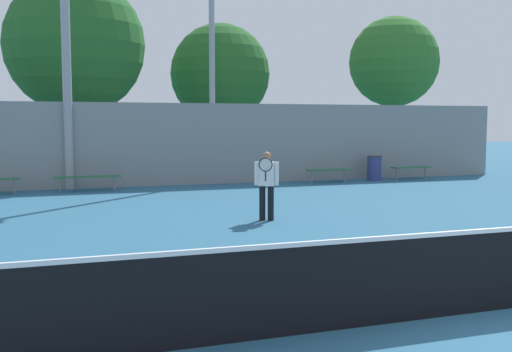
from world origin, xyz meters
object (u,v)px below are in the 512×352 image
at_px(bench_courtside_near, 411,168).
at_px(trash_bin, 374,168).
at_px(bench_adjacent_court, 328,170).
at_px(tennis_net, 494,269).
at_px(tree_green_broad, 75,46).
at_px(tree_green_tall, 220,74).
at_px(bench_courtside_far, 87,177).
at_px(tennis_player, 267,182).
at_px(tree_dark_dense, 394,62).

height_order(bench_courtside_near, trash_bin, trash_bin).
bearing_deg(bench_adjacent_court, tennis_net, -108.43).
bearing_deg(tennis_net, tree_green_broad, 101.22).
xyz_separation_m(tennis_net, tree_green_tall, (2.77, 21.89, 3.98)).
bearing_deg(tree_green_tall, bench_adjacent_court, -75.23).
bearing_deg(tree_green_broad, tree_green_tall, 19.58).
distance_m(bench_courtside_far, tree_green_tall, 10.83).
relative_size(bench_adjacent_court, tree_green_tall, 0.24).
height_order(bench_courtside_far, trash_bin, trash_bin).
bearing_deg(tennis_player, tree_green_broad, 130.51).
height_order(tree_green_tall, tree_green_broad, tree_green_broad).
xyz_separation_m(bench_courtside_near, tree_green_broad, (-12.21, 5.22, 4.81)).
relative_size(bench_courtside_far, tree_dark_dense, 0.29).
height_order(trash_bin, tree_green_tall, tree_green_tall).
relative_size(bench_adjacent_court, tree_dark_dense, 0.23).
relative_size(tennis_net, tree_dark_dense, 1.56).
height_order(trash_bin, tree_green_broad, tree_green_broad).
xyz_separation_m(trash_bin, tree_dark_dense, (3.82, 4.91, 4.57)).
distance_m(tennis_player, tree_green_tall, 15.63).
distance_m(bench_courtside_near, tree_green_tall, 10.24).
bearing_deg(tennis_player, tennis_net, -62.67).
distance_m(tennis_player, bench_courtside_near, 11.34).
bearing_deg(tree_green_tall, bench_courtside_far, -130.98).
distance_m(bench_courtside_near, tree_dark_dense, 7.18).
distance_m(bench_courtside_near, tree_green_broad, 14.13).
xyz_separation_m(bench_adjacent_court, tree_green_broad, (-8.64, 5.22, 4.81)).
bearing_deg(bench_courtside_near, tree_green_tall, 126.30).
distance_m(bench_courtside_far, tree_green_broad, 7.10).
height_order(tennis_net, tree_dark_dense, tree_dark_dense).
bearing_deg(tree_green_tall, bench_courtside_near, -53.70).
height_order(tennis_net, tree_green_tall, tree_green_tall).
bearing_deg(bench_adjacent_court, tree_green_broad, 148.84).
distance_m(tennis_player, trash_bin, 10.29).
height_order(bench_courtside_far, tree_dark_dense, tree_dark_dense).
bearing_deg(tennis_net, trash_bin, 64.85).
bearing_deg(tennis_net, bench_courtside_near, 59.76).
bearing_deg(bench_courtside_far, bench_courtside_near, 0.00).
bearing_deg(bench_adjacent_court, tree_dark_dense, 40.86).
xyz_separation_m(tennis_net, bench_courtside_far, (-3.82, 14.31, -0.05)).
xyz_separation_m(tennis_player, tree_dark_dense, (10.92, 12.34, 4.16)).
height_order(tennis_player, tree_green_tall, tree_green_tall).
height_order(bench_adjacent_court, tree_green_broad, tree_green_broad).
bearing_deg(tree_dark_dense, tennis_net, -118.71).
relative_size(bench_courtside_far, trash_bin, 2.25).
relative_size(bench_adjacent_court, trash_bin, 1.76).
bearing_deg(tennis_player, tree_green_tall, 102.95).
distance_m(bench_courtside_far, tree_dark_dense, 15.95).
bearing_deg(tree_green_broad, bench_courtside_far, -89.45).
xyz_separation_m(tennis_player, tree_green_tall, (3.09, 14.89, 3.61)).
relative_size(bench_courtside_near, trash_bin, 1.70).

